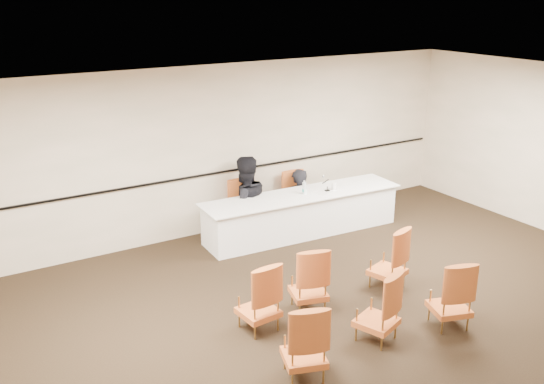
{
  "coord_description": "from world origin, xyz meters",
  "views": [
    {
      "loc": [
        -4.63,
        -5.34,
        4.2
      ],
      "look_at": [
        0.22,
        2.6,
        1.07
      ],
      "focal_mm": 40.0,
      "sensor_mm": 36.0,
      "label": 1
    }
  ],
  "objects_px": {
    "panelist_second_chair": "(245,207)",
    "coffee_cup": "(334,186)",
    "aud_chair_back_right": "(451,293)",
    "panelist_second": "(245,208)",
    "aud_chair_front_right": "(388,258)",
    "drinking_glass": "(305,191)",
    "water_bottle": "(304,187)",
    "aud_chair_back_mid": "(377,306)",
    "aud_chair_front_left": "(258,296)",
    "aud_chair_front_mid": "(309,278)",
    "aud_chair_back_left": "(304,340)",
    "panelist_main": "(298,210)",
    "microphone": "(327,184)",
    "panel_table": "(302,214)",
    "panelist_main_chair": "(298,197)"
  },
  "relations": [
    {
      "from": "aud_chair_front_left",
      "to": "aud_chair_front_right",
      "type": "xyz_separation_m",
      "value": [
        2.21,
        0.02,
        0.0
      ]
    },
    {
      "from": "drinking_glass",
      "to": "aud_chair_back_right",
      "type": "xyz_separation_m",
      "value": [
        -0.19,
        -3.6,
        -0.32
      ]
    },
    {
      "from": "panel_table",
      "to": "aud_chair_front_mid",
      "type": "distance_m",
      "value": 2.76
    },
    {
      "from": "panelist_second",
      "to": "aud_chair_front_right",
      "type": "height_order",
      "value": "panelist_second"
    },
    {
      "from": "water_bottle",
      "to": "microphone",
      "type": "bearing_deg",
      "value": -11.15
    },
    {
      "from": "drinking_glass",
      "to": "panelist_main",
      "type": "bearing_deg",
      "value": 68.31
    },
    {
      "from": "panelist_second",
      "to": "aud_chair_back_left",
      "type": "distance_m",
      "value": 4.43
    },
    {
      "from": "panelist_main",
      "to": "aud_chair_front_left",
      "type": "relative_size",
      "value": 1.69
    },
    {
      "from": "coffee_cup",
      "to": "aud_chair_back_right",
      "type": "distance_m",
      "value": 3.63
    },
    {
      "from": "water_bottle",
      "to": "aud_chair_back_left",
      "type": "bearing_deg",
      "value": -124.24
    },
    {
      "from": "aud_chair_front_left",
      "to": "drinking_glass",
      "type": "bearing_deg",
      "value": 40.73
    },
    {
      "from": "aud_chair_front_left",
      "to": "aud_chair_front_right",
      "type": "height_order",
      "value": "same"
    },
    {
      "from": "aud_chair_front_mid",
      "to": "coffee_cup",
      "type": "bearing_deg",
      "value": 63.5
    },
    {
      "from": "panelist_main",
      "to": "aud_chair_front_right",
      "type": "bearing_deg",
      "value": 84.18
    },
    {
      "from": "aud_chair_back_right",
      "to": "aud_chair_back_left",
      "type": "bearing_deg",
      "value": -163.41
    },
    {
      "from": "panelist_main_chair",
      "to": "aud_chair_back_left",
      "type": "height_order",
      "value": "same"
    },
    {
      "from": "water_bottle",
      "to": "aud_chair_front_left",
      "type": "xyz_separation_m",
      "value": [
        -2.34,
        -2.4,
        -0.39
      ]
    },
    {
      "from": "aud_chair_back_mid",
      "to": "microphone",
      "type": "bearing_deg",
      "value": 43.17
    },
    {
      "from": "aud_chair_front_mid",
      "to": "aud_chair_back_right",
      "type": "xyz_separation_m",
      "value": [
        1.33,
        -1.3,
        0.0
      ]
    },
    {
      "from": "panelist_main",
      "to": "aud_chair_back_left",
      "type": "bearing_deg",
      "value": 58.43
    },
    {
      "from": "aud_chair_front_right",
      "to": "aud_chair_back_mid",
      "type": "bearing_deg",
      "value": -154.21
    },
    {
      "from": "aud_chair_front_mid",
      "to": "aud_chair_back_left",
      "type": "height_order",
      "value": "same"
    },
    {
      "from": "water_bottle",
      "to": "drinking_glass",
      "type": "distance_m",
      "value": 0.08
    },
    {
      "from": "panel_table",
      "to": "water_bottle",
      "type": "relative_size",
      "value": 15.19
    },
    {
      "from": "drinking_glass",
      "to": "panelist_main_chair",
      "type": "bearing_deg",
      "value": 68.31
    },
    {
      "from": "water_bottle",
      "to": "aud_chair_back_right",
      "type": "distance_m",
      "value": 3.65
    },
    {
      "from": "drinking_glass",
      "to": "aud_chair_front_right",
      "type": "bearing_deg",
      "value": -93.39
    },
    {
      "from": "panel_table",
      "to": "aud_chair_back_mid",
      "type": "height_order",
      "value": "aud_chair_back_mid"
    },
    {
      "from": "aud_chair_front_mid",
      "to": "aud_chair_back_left",
      "type": "xyz_separation_m",
      "value": [
        -0.91,
        -1.23,
        0.0
      ]
    },
    {
      "from": "water_bottle",
      "to": "aud_chair_back_mid",
      "type": "bearing_deg",
      "value": -109.65
    },
    {
      "from": "coffee_cup",
      "to": "aud_chair_front_right",
      "type": "bearing_deg",
      "value": -107.48
    },
    {
      "from": "coffee_cup",
      "to": "panelist_main_chair",
      "type": "bearing_deg",
      "value": 119.12
    },
    {
      "from": "panelist_second",
      "to": "aud_chair_back_mid",
      "type": "xyz_separation_m",
      "value": [
        -0.33,
        -4.0,
        0.03
      ]
    },
    {
      "from": "panelist_main",
      "to": "water_bottle",
      "type": "bearing_deg",
      "value": 68.2
    },
    {
      "from": "panelist_main_chair",
      "to": "aud_chair_back_left",
      "type": "bearing_deg",
      "value": -119.78
    },
    {
      "from": "panelist_main",
      "to": "aud_chair_front_right",
      "type": "height_order",
      "value": "panelist_main"
    },
    {
      "from": "panelist_second",
      "to": "panelist_second_chair",
      "type": "xyz_separation_m",
      "value": [
        0.0,
        0.0,
        0.03
      ]
    },
    {
      "from": "panelist_second",
      "to": "aud_chair_front_left",
      "type": "distance_m",
      "value": 3.35
    },
    {
      "from": "panelist_second_chair",
      "to": "coffee_cup",
      "type": "height_order",
      "value": "panelist_second_chair"
    },
    {
      "from": "aud_chair_back_right",
      "to": "panelist_second",
      "type": "bearing_deg",
      "value": 117.88
    },
    {
      "from": "panel_table",
      "to": "aud_chair_back_right",
      "type": "height_order",
      "value": "aud_chair_back_right"
    },
    {
      "from": "panelist_main",
      "to": "panelist_second_chair",
      "type": "height_order",
      "value": "panelist_main"
    },
    {
      "from": "panel_table",
      "to": "aud_chair_front_right",
      "type": "height_order",
      "value": "aud_chair_front_right"
    },
    {
      "from": "aud_chair_front_left",
      "to": "aud_chair_front_mid",
      "type": "relative_size",
      "value": 1.0
    },
    {
      "from": "panelist_second",
      "to": "aud_chair_front_left",
      "type": "height_order",
      "value": "panelist_second"
    },
    {
      "from": "aud_chair_back_left",
      "to": "panel_table",
      "type": "bearing_deg",
      "value": 75.25
    },
    {
      "from": "panelist_main",
      "to": "panelist_second",
      "type": "bearing_deg",
      "value": -1.79
    },
    {
      "from": "water_bottle",
      "to": "aud_chair_front_right",
      "type": "relative_size",
      "value": 0.26
    },
    {
      "from": "coffee_cup",
      "to": "aud_chair_back_right",
      "type": "relative_size",
      "value": 0.14
    },
    {
      "from": "panel_table",
      "to": "aud_chair_back_right",
      "type": "distance_m",
      "value": 3.64
    }
  ]
}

